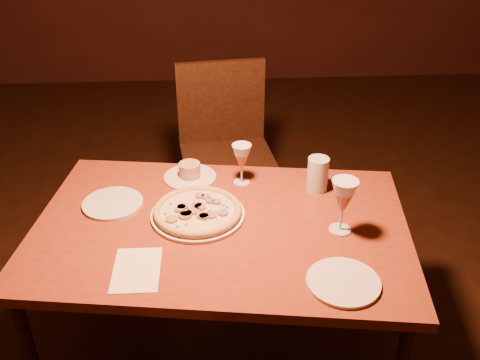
{
  "coord_description": "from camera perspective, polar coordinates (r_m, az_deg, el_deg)",
  "views": [
    {
      "loc": [
        -0.06,
        -1.27,
        1.76
      ],
      "look_at": [
        0.03,
        0.28,
        0.83
      ],
      "focal_mm": 40.0,
      "sensor_mm": 36.0,
      "label": 1
    }
  ],
  "objects": [
    {
      "name": "dining_table",
      "position": [
        1.88,
        -2.04,
        -6.23
      ],
      "size": [
        1.38,
        0.99,
        0.69
      ],
      "rotation": [
        0.0,
        0.0,
        -0.14
      ],
      "color": "brown",
      "rests_on": "floor"
    },
    {
      "name": "chair_far",
      "position": [
        2.69,
        -1.52,
        3.54
      ],
      "size": [
        0.5,
        0.5,
        0.92
      ],
      "rotation": [
        0.0,
        0.0,
        0.13
      ],
      "color": "black",
      "rests_on": "floor"
    },
    {
      "name": "pizza_plate",
      "position": [
        1.88,
        -4.54,
        -3.37
      ],
      "size": [
        0.33,
        0.33,
        0.04
      ],
      "color": "silver",
      "rests_on": "dining_table"
    },
    {
      "name": "ramekin_saucer",
      "position": [
        2.1,
        -5.37,
        0.7
      ],
      "size": [
        0.2,
        0.2,
        0.07
      ],
      "color": "silver",
      "rests_on": "dining_table"
    },
    {
      "name": "wine_glass_far",
      "position": [
        2.03,
        0.18,
        1.7
      ],
      "size": [
        0.07,
        0.07,
        0.16
      ],
      "primitive_type": null,
      "color": "#A55544",
      "rests_on": "dining_table"
    },
    {
      "name": "wine_glass_right",
      "position": [
        1.79,
        10.89,
        -2.75
      ],
      "size": [
        0.09,
        0.09,
        0.19
      ],
      "primitive_type": null,
      "color": "#A55544",
      "rests_on": "dining_table"
    },
    {
      "name": "water_tumbler",
      "position": [
        2.02,
        8.29,
        0.62
      ],
      "size": [
        0.08,
        0.08,
        0.13
      ],
      "primitive_type": "cylinder",
      "color": "#ACB4BC",
      "rests_on": "dining_table"
    },
    {
      "name": "side_plate_left",
      "position": [
        1.99,
        -13.42,
        -2.44
      ],
      "size": [
        0.22,
        0.22,
        0.01
      ],
      "primitive_type": "cylinder",
      "color": "silver",
      "rests_on": "dining_table"
    },
    {
      "name": "side_plate_near",
      "position": [
        1.63,
        10.96,
        -10.64
      ],
      "size": [
        0.22,
        0.22,
        0.01
      ],
      "primitive_type": "cylinder",
      "color": "silver",
      "rests_on": "dining_table"
    },
    {
      "name": "menu_card",
      "position": [
        1.68,
        -10.97,
        -9.36
      ],
      "size": [
        0.14,
        0.21,
        0.0
      ],
      "primitive_type": "cube",
      "rotation": [
        0.0,
        0.0,
        -0.01
      ],
      "color": "silver",
      "rests_on": "dining_table"
    }
  ]
}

